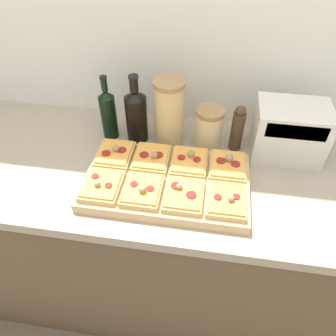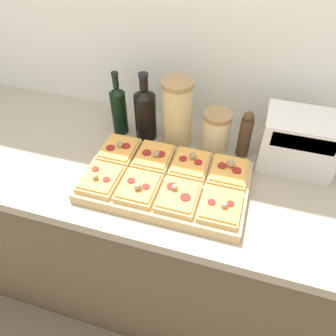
{
  "view_description": "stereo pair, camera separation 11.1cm",
  "coord_description": "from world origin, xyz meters",
  "px_view_note": "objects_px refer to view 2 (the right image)",
  "views": [
    {
      "loc": [
        0.09,
        -0.54,
        1.76
      ],
      "look_at": [
        -0.04,
        0.25,
        0.99
      ],
      "focal_mm": 35.0,
      "sensor_mm": 36.0,
      "label": 1
    },
    {
      "loc": [
        0.19,
        -0.52,
        1.76
      ],
      "look_at": [
        -0.04,
        0.25,
        0.99
      ],
      "focal_mm": 35.0,
      "sensor_mm": 36.0,
      "label": 2
    }
  ],
  "objects_px": {
    "wine_bottle": "(145,112)",
    "grain_jar_tall": "(177,113)",
    "pepper_mill": "(245,134)",
    "olive_oil_bottle": "(119,109)",
    "cutting_board": "(165,182)",
    "toaster_oven": "(299,142)",
    "grain_jar_short": "(216,132)"
  },
  "relations": [
    {
      "from": "olive_oil_bottle",
      "to": "toaster_oven",
      "type": "xyz_separation_m",
      "value": [
        0.68,
        -0.0,
        -0.01
      ]
    },
    {
      "from": "pepper_mill",
      "to": "toaster_oven",
      "type": "relative_size",
      "value": 0.69
    },
    {
      "from": "pepper_mill",
      "to": "toaster_oven",
      "type": "distance_m",
      "value": 0.19
    },
    {
      "from": "cutting_board",
      "to": "pepper_mill",
      "type": "relative_size",
      "value": 2.91
    },
    {
      "from": "olive_oil_bottle",
      "to": "toaster_oven",
      "type": "height_order",
      "value": "olive_oil_bottle"
    },
    {
      "from": "cutting_board",
      "to": "grain_jar_tall",
      "type": "relative_size",
      "value": 2.08
    },
    {
      "from": "cutting_board",
      "to": "wine_bottle",
      "type": "distance_m",
      "value": 0.31
    },
    {
      "from": "pepper_mill",
      "to": "cutting_board",
      "type": "bearing_deg",
      "value": -132.93
    },
    {
      "from": "cutting_board",
      "to": "pepper_mill",
      "type": "distance_m",
      "value": 0.34
    },
    {
      "from": "cutting_board",
      "to": "olive_oil_bottle",
      "type": "bearing_deg",
      "value": 137.4
    },
    {
      "from": "grain_jar_tall",
      "to": "wine_bottle",
      "type": "bearing_deg",
      "value": -180.0
    },
    {
      "from": "grain_jar_short",
      "to": "pepper_mill",
      "type": "distance_m",
      "value": 0.11
    },
    {
      "from": "cutting_board",
      "to": "wine_bottle",
      "type": "height_order",
      "value": "wine_bottle"
    },
    {
      "from": "grain_jar_tall",
      "to": "grain_jar_short",
      "type": "relative_size",
      "value": 1.62
    },
    {
      "from": "wine_bottle",
      "to": "grain_jar_tall",
      "type": "relative_size",
      "value": 1.03
    },
    {
      "from": "toaster_oven",
      "to": "olive_oil_bottle",
      "type": "bearing_deg",
      "value": 179.93
    },
    {
      "from": "grain_jar_tall",
      "to": "grain_jar_short",
      "type": "distance_m",
      "value": 0.16
    },
    {
      "from": "olive_oil_bottle",
      "to": "cutting_board",
      "type": "bearing_deg",
      "value": -42.6
    },
    {
      "from": "cutting_board",
      "to": "grain_jar_short",
      "type": "bearing_deg",
      "value": 63.61
    },
    {
      "from": "olive_oil_bottle",
      "to": "grain_jar_tall",
      "type": "distance_m",
      "value": 0.24
    },
    {
      "from": "olive_oil_bottle",
      "to": "grain_jar_short",
      "type": "bearing_deg",
      "value": 0.0
    },
    {
      "from": "cutting_board",
      "to": "grain_jar_tall",
      "type": "xyz_separation_m",
      "value": [
        -0.03,
        0.25,
        0.11
      ]
    },
    {
      "from": "grain_jar_tall",
      "to": "pepper_mill",
      "type": "height_order",
      "value": "grain_jar_tall"
    },
    {
      "from": "toaster_oven",
      "to": "pepper_mill",
      "type": "bearing_deg",
      "value": 179.74
    },
    {
      "from": "wine_bottle",
      "to": "toaster_oven",
      "type": "height_order",
      "value": "wine_bottle"
    },
    {
      "from": "cutting_board",
      "to": "grain_jar_tall",
      "type": "distance_m",
      "value": 0.27
    },
    {
      "from": "cutting_board",
      "to": "grain_jar_short",
      "type": "height_order",
      "value": "grain_jar_short"
    },
    {
      "from": "cutting_board",
      "to": "olive_oil_bottle",
      "type": "relative_size",
      "value": 2.1
    },
    {
      "from": "grain_jar_tall",
      "to": "pepper_mill",
      "type": "xyz_separation_m",
      "value": [
        0.26,
        0.0,
        -0.04
      ]
    },
    {
      "from": "grain_jar_tall",
      "to": "pepper_mill",
      "type": "distance_m",
      "value": 0.26
    },
    {
      "from": "cutting_board",
      "to": "olive_oil_bottle",
      "type": "xyz_separation_m",
      "value": [
        -0.27,
        0.25,
        0.09
      ]
    },
    {
      "from": "olive_oil_bottle",
      "to": "pepper_mill",
      "type": "height_order",
      "value": "olive_oil_bottle"
    }
  ]
}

